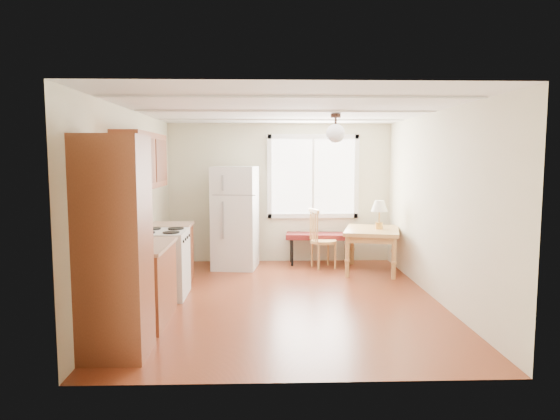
{
  "coord_description": "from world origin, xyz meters",
  "views": [
    {
      "loc": [
        -0.29,
        -6.52,
        1.89
      ],
      "look_at": [
        -0.06,
        0.5,
        1.15
      ],
      "focal_mm": 32.0,
      "sensor_mm": 36.0,
      "label": 1
    }
  ],
  "objects_px": {
    "refrigerator": "(235,217)",
    "bench": "(320,237)",
    "dining_table": "(372,235)",
    "chair": "(318,235)"
  },
  "relations": [
    {
      "from": "refrigerator",
      "to": "chair",
      "type": "relative_size",
      "value": 1.72
    },
    {
      "from": "refrigerator",
      "to": "dining_table",
      "type": "xyz_separation_m",
      "value": [
        2.28,
        -0.36,
        -0.26
      ]
    },
    {
      "from": "refrigerator",
      "to": "bench",
      "type": "distance_m",
      "value": 1.55
    },
    {
      "from": "refrigerator",
      "to": "bench",
      "type": "xyz_separation_m",
      "value": [
        1.48,
        0.26,
        -0.39
      ]
    },
    {
      "from": "dining_table",
      "to": "bench",
      "type": "bearing_deg",
      "value": 156.75
    },
    {
      "from": "bench",
      "to": "chair",
      "type": "distance_m",
      "value": 0.36
    },
    {
      "from": "dining_table",
      "to": "chair",
      "type": "bearing_deg",
      "value": 176.86
    },
    {
      "from": "bench",
      "to": "chair",
      "type": "bearing_deg",
      "value": -94.13
    },
    {
      "from": "refrigerator",
      "to": "bench",
      "type": "height_order",
      "value": "refrigerator"
    },
    {
      "from": "refrigerator",
      "to": "bench",
      "type": "bearing_deg",
      "value": 17.92
    }
  ]
}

